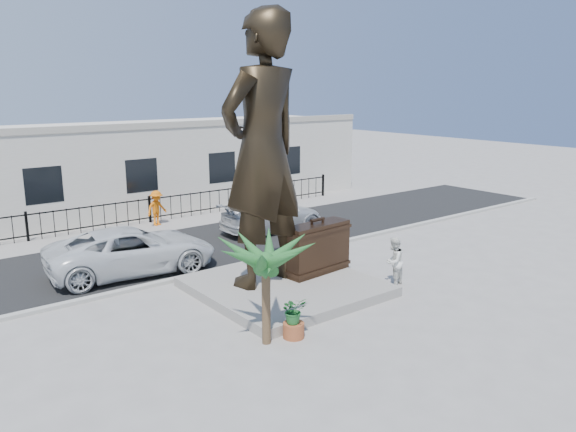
# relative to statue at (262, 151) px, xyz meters

# --- Properties ---
(ground) EXTENTS (100.00, 100.00, 0.00)m
(ground) POSITION_rel_statue_xyz_m (1.02, -1.95, -4.47)
(ground) COLOR #9E9991
(ground) RESTS_ON ground
(street) EXTENTS (40.00, 7.00, 0.01)m
(street) POSITION_rel_statue_xyz_m (1.02, 6.05, -4.46)
(street) COLOR black
(street) RESTS_ON ground
(curb) EXTENTS (40.00, 0.25, 0.12)m
(curb) POSITION_rel_statue_xyz_m (1.02, 2.55, -4.41)
(curb) COLOR #A5A399
(curb) RESTS_ON ground
(far_sidewalk) EXTENTS (40.00, 2.50, 0.02)m
(far_sidewalk) POSITION_rel_statue_xyz_m (1.02, 10.05, -4.46)
(far_sidewalk) COLOR #9E9991
(far_sidewalk) RESTS_ON ground
(plinth) EXTENTS (5.20, 5.20, 0.30)m
(plinth) POSITION_rel_statue_xyz_m (0.52, -0.45, -4.32)
(plinth) COLOR gray
(plinth) RESTS_ON ground
(fence) EXTENTS (22.00, 0.10, 1.20)m
(fence) POSITION_rel_statue_xyz_m (1.02, 10.85, -3.87)
(fence) COLOR black
(fence) RESTS_ON ground
(building) EXTENTS (28.00, 7.00, 4.40)m
(building) POSITION_rel_statue_xyz_m (1.02, 15.05, -2.27)
(building) COLOR silver
(building) RESTS_ON ground
(statue) EXTENTS (3.33, 2.48, 8.34)m
(statue) POSITION_rel_statue_xyz_m (0.00, 0.00, 0.00)
(statue) COLOR black
(statue) RESTS_ON plinth
(suitcase) EXTENTS (2.45, 0.97, 1.68)m
(suitcase) POSITION_rel_statue_xyz_m (1.96, -0.32, -3.33)
(suitcase) COLOR #2F1F14
(suitcase) RESTS_ON plinth
(tourist) EXTENTS (0.94, 0.82, 1.64)m
(tourist) POSITION_rel_statue_xyz_m (3.63, -2.20, -3.65)
(tourist) COLOR white
(tourist) RESTS_ON ground
(car_white) EXTENTS (6.03, 3.29, 1.60)m
(car_white) POSITION_rel_statue_xyz_m (-2.59, 4.26, -3.66)
(car_white) COLOR silver
(car_white) RESTS_ON street
(car_silver) EXTENTS (4.94, 2.16, 1.41)m
(car_silver) POSITION_rel_statue_xyz_m (4.74, 5.98, -3.75)
(car_silver) COLOR #B8BBBD
(car_silver) RESTS_ON street
(worker) EXTENTS (1.19, 0.87, 1.65)m
(worker) POSITION_rel_statue_xyz_m (1.04, 10.09, -3.63)
(worker) COLOR orange
(worker) RESTS_ON far_sidewalk
(palm_tree) EXTENTS (1.80, 1.80, 3.20)m
(palm_tree) POSITION_rel_statue_xyz_m (-2.13, -3.13, -4.47)
(palm_tree) COLOR #1F5723
(palm_tree) RESTS_ON ground
(planter) EXTENTS (0.56, 0.56, 0.40)m
(planter) POSITION_rel_statue_xyz_m (-1.37, -3.29, -4.27)
(planter) COLOR #994B28
(planter) RESTS_ON ground
(shrub) EXTENTS (0.77, 0.71, 0.71)m
(shrub) POSITION_rel_statue_xyz_m (-1.37, -3.29, -3.71)
(shrub) COLOR #21672A
(shrub) RESTS_ON planter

